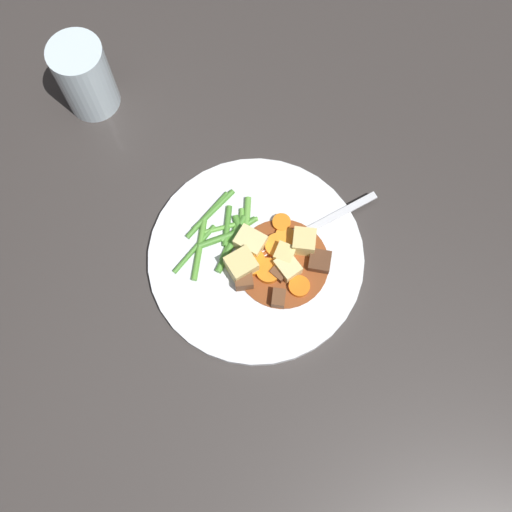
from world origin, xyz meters
The scene contains 33 objects.
ground_plane centered at (0.00, 0.00, 0.00)m, with size 3.00×3.00×0.00m, color #383330.
dinner_plate centered at (0.00, 0.00, 0.01)m, with size 0.29×0.29×0.01m, color white.
stew_sauce centered at (0.04, 0.01, 0.01)m, with size 0.12×0.12×0.00m, color brown.
carrot_slice_0 centered at (0.07, -0.02, 0.02)m, with size 0.03×0.03×0.01m, color orange.
carrot_slice_1 centered at (0.01, 0.05, 0.02)m, with size 0.02×0.02×0.01m, color orange.
carrot_slice_2 centered at (0.02, -0.01, 0.02)m, with size 0.03×0.03×0.01m, color orange.
carrot_slice_3 centered at (0.02, 0.02, 0.02)m, with size 0.03×0.03×0.01m, color orange.
carrot_slice_4 centered at (0.02, 0.04, 0.02)m, with size 0.03×0.03×0.01m, color orange.
carrot_slice_5 centered at (0.00, -0.01, 0.02)m, with size 0.04×0.04×0.01m, color orange.
potato_chunk_0 centered at (-0.01, -0.02, 0.03)m, with size 0.03×0.03×0.03m, color #E5CC7A.
potato_chunk_1 centered at (0.05, 0.04, 0.03)m, with size 0.03×0.03×0.03m, color #E5CC7A.
potato_chunk_2 centered at (0.03, 0.01, 0.03)m, with size 0.02×0.02×0.02m, color #E5CC7A.
potato_chunk_3 centered at (0.05, 0.00, 0.03)m, with size 0.03×0.03×0.02m, color #EAD68C.
potato_chunk_4 centered at (-0.01, 0.01, 0.03)m, with size 0.04×0.03×0.02m, color #EAD68C.
meat_chunk_0 centered at (0.00, -0.04, 0.03)m, with size 0.03×0.02×0.02m, color brown.
meat_chunk_1 centered at (0.04, -0.01, 0.02)m, with size 0.02×0.02×0.02m, color brown.
meat_chunk_2 centered at (0.08, 0.03, 0.02)m, with size 0.03×0.03×0.02m, color #56331E.
meat_chunk_3 centered at (0.05, -0.04, 0.02)m, with size 0.02×0.02×0.02m, color brown.
green_bean_0 centered at (-0.04, 0.02, 0.02)m, with size 0.01×0.01×0.05m, color #4C8E33.
green_bean_1 centered at (-0.04, 0.00, 0.02)m, with size 0.01×0.01×0.08m, color #4C8E33.
green_bean_2 centered at (-0.03, 0.04, 0.02)m, with size 0.01×0.01×0.06m, color #66AD42.
green_bean_3 centered at (-0.08, 0.02, 0.02)m, with size 0.01×0.01×0.08m, color #4C8E33.
green_bean_4 centered at (-0.07, -0.03, 0.02)m, with size 0.01×0.01×0.08m, color #599E38.
green_bean_5 centered at (-0.08, -0.03, 0.02)m, with size 0.01×0.01×0.08m, color #4C8E33.
green_bean_6 centered at (-0.05, 0.02, 0.02)m, with size 0.01×0.01×0.08m, color #66AD42.
green_bean_7 centered at (-0.05, 0.02, 0.02)m, with size 0.01×0.01×0.06m, color #4C8E33.
green_bean_8 centered at (-0.08, 0.03, 0.02)m, with size 0.01×0.01×0.08m, color #4C8E33.
green_bean_9 centered at (-0.03, 0.01, 0.02)m, with size 0.01×0.01×0.08m, color #66AD42.
green_bean_10 centered at (-0.05, 0.00, 0.02)m, with size 0.01×0.01×0.06m, color #4C8E33.
green_bean_11 centered at (-0.02, 0.01, 0.02)m, with size 0.01×0.01×0.08m, color #4C8E33.
green_bean_12 centered at (-0.04, 0.00, 0.02)m, with size 0.01×0.01×0.05m, color #599E38.
fork centered at (0.06, 0.07, 0.02)m, with size 0.12×0.15×0.00m.
water_glass centered at (-0.32, 0.12, 0.06)m, with size 0.07×0.07×0.12m, color silver.
Camera 1 is at (0.11, -0.23, 0.79)m, focal length 43.57 mm.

